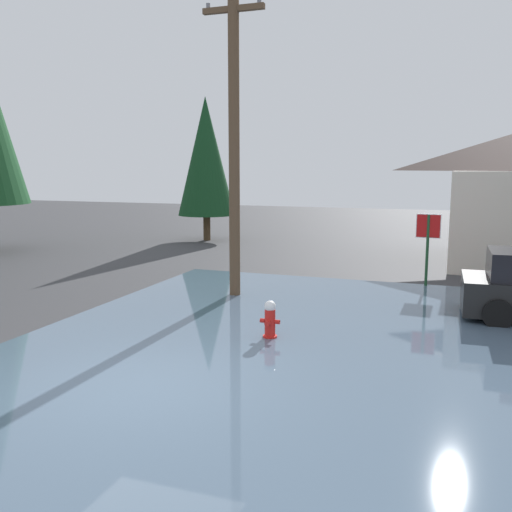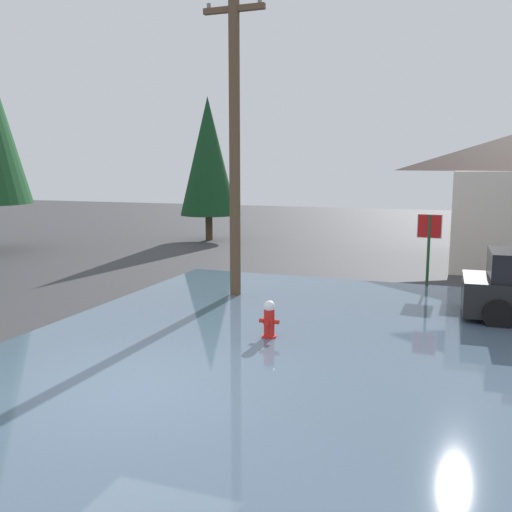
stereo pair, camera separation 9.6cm
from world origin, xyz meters
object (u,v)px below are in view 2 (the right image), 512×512
at_px(fire_hydrant, 269,321).
at_px(pine_tree_tall_left, 208,157).
at_px(stop_sign_far, 429,236).
at_px(utility_pole, 235,139).

height_order(fire_hydrant, pine_tree_tall_left, pine_tree_tall_left).
relative_size(fire_hydrant, stop_sign_far, 0.38).
bearing_deg(fire_hydrant, pine_tree_tall_left, 119.16).
xyz_separation_m(utility_pole, stop_sign_far, (4.67, 2.87, -2.59)).
bearing_deg(utility_pole, fire_hydrant, -57.94).
relative_size(utility_pole, pine_tree_tall_left, 1.19).
xyz_separation_m(stop_sign_far, pine_tree_tall_left, (-10.24, 7.52, 2.37)).
xyz_separation_m(fire_hydrant, stop_sign_far, (2.61, 6.16, 1.08)).
bearing_deg(fire_hydrant, stop_sign_far, 67.03).
bearing_deg(pine_tree_tall_left, stop_sign_far, -36.29).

